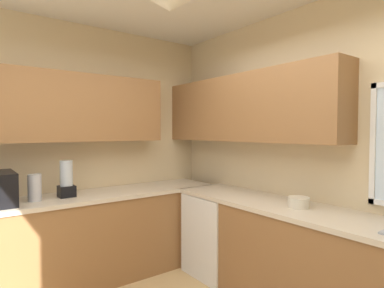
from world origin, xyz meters
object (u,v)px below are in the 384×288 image
(dishwasher, at_px, (219,234))
(kettle, at_px, (35,188))
(blender_appliance, at_px, (66,181))
(bowl, at_px, (299,202))

(dishwasher, distance_m, kettle, 1.93)
(dishwasher, xyz_separation_m, kettle, (-0.64, -1.72, 0.60))
(dishwasher, height_order, blender_appliance, blender_appliance)
(bowl, xyz_separation_m, blender_appliance, (-1.64, -1.46, 0.12))
(blender_appliance, bearing_deg, dishwasher, 65.20)
(blender_appliance, bearing_deg, kettle, -86.06)
(dishwasher, height_order, kettle, kettle)
(dishwasher, bearing_deg, blender_appliance, -114.80)
(dishwasher, distance_m, blender_appliance, 1.70)
(bowl, bearing_deg, dishwasher, -178.24)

